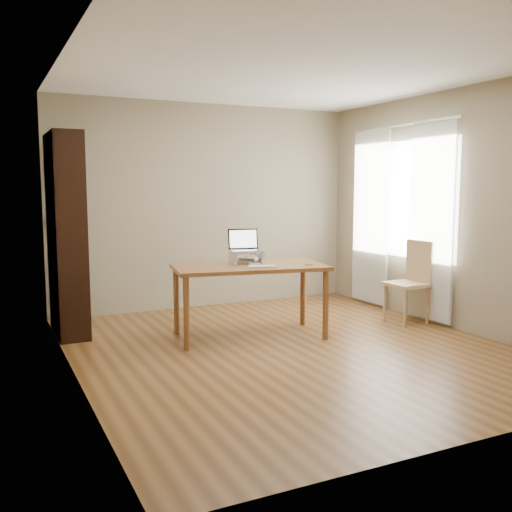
{
  "coord_description": "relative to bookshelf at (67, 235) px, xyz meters",
  "views": [
    {
      "loc": [
        -2.64,
        -4.66,
        1.54
      ],
      "look_at": [
        -0.11,
        0.57,
        0.84
      ],
      "focal_mm": 40.0,
      "sensor_mm": 36.0,
      "label": 1
    }
  ],
  "objects": [
    {
      "name": "desk",
      "position": [
        1.66,
        -0.96,
        -0.39
      ],
      "size": [
        1.65,
        1.02,
        0.75
      ],
      "rotation": [
        0.0,
        0.0,
        -0.17
      ],
      "color": "brown",
      "rests_on": "ground"
    },
    {
      "name": "curtains",
      "position": [
        3.75,
        -0.75,
        0.12
      ],
      "size": [
        0.03,
        1.9,
        2.25
      ],
      "color": "white",
      "rests_on": "ground"
    },
    {
      "name": "laptop",
      "position": [
        1.66,
        -0.83,
        -0.11
      ],
      "size": [
        0.35,
        0.32,
        0.23
      ],
      "rotation": [
        0.0,
        0.0,
        -0.17
      ],
      "color": "silver",
      "rests_on": "laptop_stand"
    },
    {
      "name": "cat",
      "position": [
        1.67,
        -0.85,
        -0.23
      ],
      "size": [
        0.25,
        0.49,
        0.16
      ],
      "rotation": [
        0.0,
        0.0,
        0.03
      ],
      "color": "#4A433A",
      "rests_on": "desk"
    },
    {
      "name": "bookshelf",
      "position": [
        0.0,
        0.0,
        0.0
      ],
      "size": [
        0.3,
        0.9,
        2.1
      ],
      "color": "black",
      "rests_on": "ground"
    },
    {
      "name": "chair",
      "position": [
        3.61,
        -1.18,
        -0.54
      ],
      "size": [
        0.43,
        0.43,
        0.94
      ],
      "rotation": [
        0.0,
        0.0,
        0.05
      ],
      "color": "tan",
      "rests_on": "ground"
    },
    {
      "name": "room",
      "position": [
        1.86,
        -1.54,
        0.25
      ],
      "size": [
        4.04,
        4.54,
        2.64
      ],
      "color": "#553316",
      "rests_on": "ground"
    },
    {
      "name": "coaster",
      "position": [
        2.22,
        -1.22,
        -0.3
      ],
      "size": [
        0.09,
        0.09,
        0.01
      ],
      "primitive_type": "cylinder",
      "color": "brown",
      "rests_on": "desk"
    },
    {
      "name": "keyboard",
      "position": [
        1.69,
        -1.18,
        -0.29
      ],
      "size": [
        0.31,
        0.2,
        0.02
      ],
      "rotation": [
        0.0,
        0.0,
        -0.3
      ],
      "color": "silver",
      "rests_on": "desk"
    },
    {
      "name": "laptop_stand",
      "position": [
        1.66,
        -0.88,
        -0.22
      ],
      "size": [
        0.32,
        0.25,
        0.13
      ],
      "rotation": [
        0.0,
        0.0,
        -0.17
      ],
      "color": "silver",
      "rests_on": "desk"
    }
  ]
}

